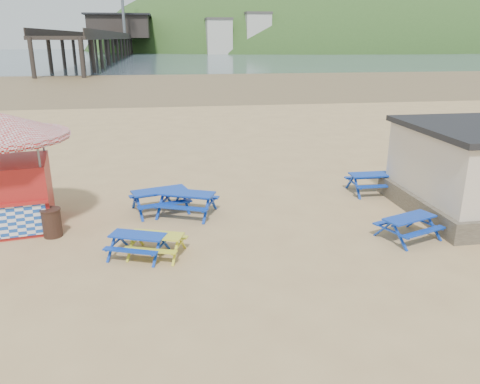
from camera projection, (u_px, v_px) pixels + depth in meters
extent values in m
plane|color=tan|center=(225.00, 238.00, 14.78)|extent=(400.00, 400.00, 0.00)
plane|color=olive|center=(177.00, 82.00, 66.38)|extent=(400.00, 400.00, 0.00)
plane|color=#42535F|center=(169.00, 55.00, 174.28)|extent=(400.00, 400.00, 0.00)
cube|color=#0A1DA2|center=(159.00, 191.00, 16.81)|extent=(2.07, 1.26, 0.05)
cube|color=#0A1DA2|center=(155.00, 193.00, 17.46)|extent=(1.94, 0.80, 0.05)
cube|color=#0A1DA2|center=(165.00, 204.00, 16.34)|extent=(1.94, 0.80, 0.05)
cube|color=#0A1DA2|center=(186.00, 193.00, 16.49)|extent=(2.11, 1.46, 0.05)
cube|color=#0A1DA2|center=(193.00, 196.00, 17.19)|extent=(1.92, 1.01, 0.05)
cube|color=#0A1DA2|center=(180.00, 208.00, 15.98)|extent=(1.92, 1.01, 0.05)
cube|color=#0A1DA2|center=(374.00, 174.00, 18.84)|extent=(1.93, 0.77, 0.05)
cube|color=#0A1DA2|center=(367.00, 177.00, 19.54)|extent=(1.92, 0.29, 0.05)
cube|color=#0A1DA2|center=(380.00, 186.00, 18.34)|extent=(1.92, 0.29, 0.05)
cube|color=#0A1DA2|center=(138.00, 235.00, 13.37)|extent=(1.70, 1.15, 0.04)
cube|color=#0A1DA2|center=(146.00, 236.00, 13.94)|extent=(1.56, 0.78, 0.04)
cube|color=#0A1DA2|center=(130.00, 251.00, 12.96)|extent=(1.56, 0.78, 0.04)
cube|color=#0A1DA2|center=(410.00, 218.00, 14.53)|extent=(1.85, 1.23, 0.05)
cube|color=#0A1DA2|center=(395.00, 220.00, 15.09)|extent=(1.70, 0.82, 0.05)
cube|color=#0A1DA2|center=(424.00, 232.00, 14.14)|extent=(1.70, 0.82, 0.05)
cube|color=gold|center=(156.00, 235.00, 13.42)|extent=(1.66, 1.08, 0.04)
cube|color=gold|center=(162.00, 236.00, 13.98)|extent=(1.53, 0.71, 0.04)
cube|color=gold|center=(150.00, 250.00, 13.01)|extent=(1.53, 0.71, 0.04)
cube|color=#A71D1B|center=(10.00, 195.00, 15.31)|extent=(2.88, 2.88, 2.26)
cube|color=#A71D1B|center=(4.00, 206.00, 14.13)|extent=(2.47, 0.54, 0.09)
cube|color=#194CB2|center=(7.00, 223.00, 14.34)|extent=(2.23, 0.44, 1.02)
cylinder|color=silver|center=(0.00, 137.00, 14.71)|extent=(4.84, 4.84, 0.20)
cylinder|color=#3B241A|center=(52.00, 223.00, 14.76)|extent=(0.59, 0.59, 0.89)
cylinder|color=#3B241A|center=(50.00, 210.00, 14.62)|extent=(0.63, 0.63, 0.04)
cube|color=black|center=(119.00, 38.00, 174.46)|extent=(9.00, 220.00, 0.60)
cube|color=black|center=(121.00, 27.00, 183.52)|extent=(22.00, 30.00, 8.00)
cube|color=black|center=(120.00, 15.00, 182.17)|extent=(24.00, 32.00, 0.60)
ellipsoid|color=#2D4C1E|center=(340.00, 70.00, 246.86)|extent=(264.00, 144.00, 108.00)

